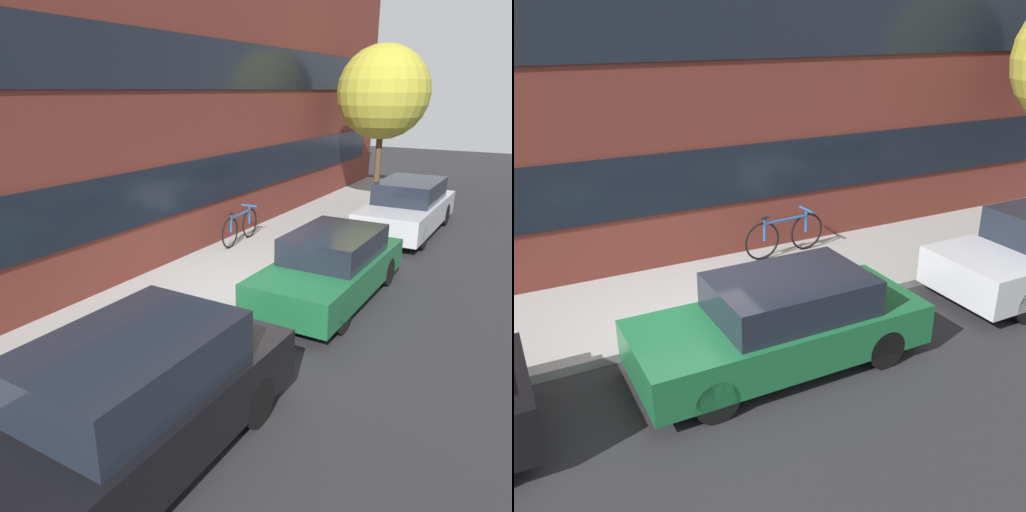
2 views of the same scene
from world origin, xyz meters
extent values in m
plane|color=#232326|center=(0.00, 0.00, 0.00)|extent=(56.00, 56.00, 0.00)
cube|color=gray|center=(0.00, 1.33, 0.07)|extent=(28.00, 2.66, 0.14)
cube|color=maroon|center=(0.00, 3.11, 3.97)|extent=(28.00, 0.90, 7.94)
cube|color=black|center=(0.00, 2.64, 1.75)|extent=(25.76, 0.04, 1.10)
cube|color=black|center=(0.00, 2.64, 4.37)|extent=(25.76, 0.04, 1.10)
cube|color=#195B33|center=(0.80, -1.05, 0.51)|extent=(4.03, 1.63, 0.58)
cube|color=black|center=(0.96, -1.05, 1.04)|extent=(2.09, 1.44, 0.49)
cylinder|color=black|center=(-0.45, -1.78, 0.29)|extent=(0.57, 0.18, 0.57)
cylinder|color=black|center=(-0.45, -0.32, 0.29)|extent=(0.57, 0.18, 0.57)
cylinder|color=black|center=(2.05, -1.78, 0.29)|extent=(0.57, 0.18, 0.57)
cylinder|color=black|center=(2.05, -0.32, 0.29)|extent=(0.57, 0.18, 0.57)
cylinder|color=black|center=(4.85, -0.28, 0.32)|extent=(0.64, 0.18, 0.64)
torus|color=black|center=(3.19, 2.20, 0.52)|extent=(0.76, 0.10, 0.76)
torus|color=black|center=(2.15, 2.12, 0.52)|extent=(0.76, 0.10, 0.76)
cylinder|color=#234C8C|center=(2.67, 2.16, 0.86)|extent=(0.99, 0.13, 0.06)
cylinder|color=#234C8C|center=(2.21, 2.12, 0.74)|extent=(0.06, 0.06, 0.43)
cylinder|color=#234C8C|center=(3.17, 2.19, 0.74)|extent=(0.06, 0.06, 0.43)
ellipsoid|color=black|center=(2.21, 2.12, 0.98)|extent=(0.21, 0.09, 0.05)
cylinder|color=#234C8C|center=(3.17, 2.19, 0.98)|extent=(0.08, 0.44, 0.05)
camera|label=1|loc=(-7.51, -4.39, 3.80)|focal=35.00mm
camera|label=2|loc=(-2.47, -7.02, 4.43)|focal=40.00mm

